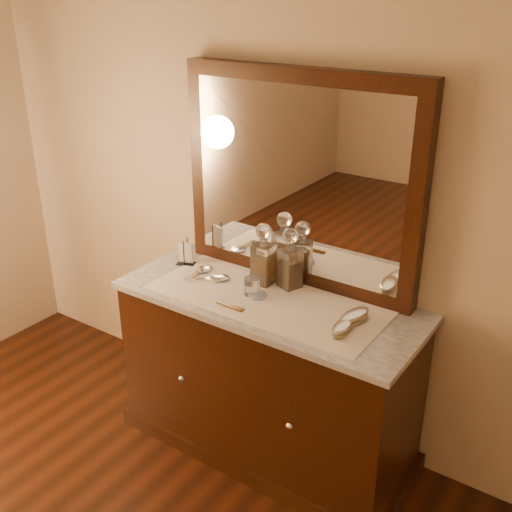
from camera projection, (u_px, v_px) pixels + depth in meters
name	position (u px, v px, depth m)	size (l,w,h in m)	color
dresser_cabinet	(268.00, 378.00, 2.98)	(1.40, 0.55, 0.82)	black
dresser_plinth	(267.00, 437.00, 3.13)	(1.46, 0.59, 0.08)	black
knob_left	(182.00, 379.00, 2.90)	(0.04, 0.04, 0.04)	silver
knob_right	(290.00, 426.00, 2.59)	(0.04, 0.04, 0.04)	silver
marble_top	(268.00, 301.00, 2.80)	(1.44, 0.59, 0.03)	white
mirror_frame	(299.00, 180.00, 2.77)	(1.20, 0.08, 1.00)	black
mirror_glass	(295.00, 182.00, 2.75)	(1.06, 0.01, 0.86)	white
lace_runner	(266.00, 300.00, 2.78)	(1.10, 0.45, 0.00)	white
pin_dish	(258.00, 295.00, 2.80)	(0.08, 0.08, 0.01)	white
comb	(230.00, 306.00, 2.71)	(0.14, 0.03, 0.01)	brown
napkin_rack	(186.00, 254.00, 3.11)	(0.11, 0.08, 0.14)	black
decanter_left	(264.00, 261.00, 2.88)	(0.10, 0.10, 0.30)	#985C16
decanter_right	(290.00, 265.00, 2.85)	(0.12, 0.12, 0.30)	#985C16
brush_near	(342.00, 328.00, 2.51)	(0.08, 0.16, 0.04)	#99845E
brush_far	(355.00, 317.00, 2.59)	(0.11, 0.18, 0.05)	#99845E
hand_mirror_outer	(202.00, 270.00, 3.04)	(0.08, 0.20, 0.02)	silver
hand_mirror_inner	(216.00, 278.00, 2.96)	(0.19, 0.18, 0.02)	silver
tumblers	(252.00, 286.00, 2.81)	(0.07, 0.07, 0.08)	white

